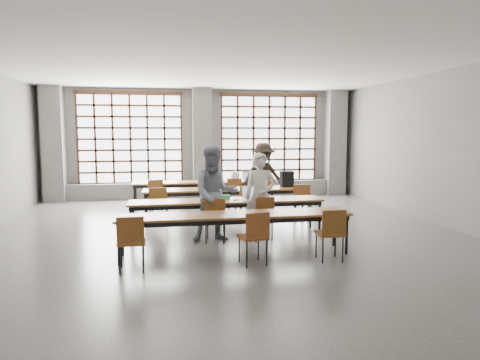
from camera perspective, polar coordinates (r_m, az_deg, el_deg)
name	(u,v)px	position (r m, az deg, el deg)	size (l,w,h in m)	color
floor	(224,236)	(8.86, -2.10, -7.46)	(11.00, 11.00, 0.00)	#50504D
ceiling	(224,62)	(8.71, -2.20, 15.49)	(11.00, 11.00, 0.00)	silver
wall_back	(201,143)	(14.08, -5.16, 4.89)	(10.00, 10.00, 0.00)	slate
wall_front	(322,183)	(3.26, 10.91, -0.39)	(10.00, 10.00, 0.00)	slate
wall_right	(448,149)	(10.52, 26.02, 3.73)	(11.00, 11.00, 0.00)	slate
column_left	(54,144)	(14.15, -23.59, 4.38)	(0.60, 0.55, 3.50)	#525250
column_mid	(202,144)	(13.80, -5.06, 4.86)	(0.60, 0.55, 3.50)	#525250
column_right	(335,143)	(14.87, 12.56, 4.84)	(0.60, 0.55, 3.50)	#525250
window_left	(130,139)	(13.99, -14.40, 5.31)	(3.32, 0.12, 3.00)	white
window_right	(269,139)	(14.36, 3.89, 5.53)	(3.32, 0.12, 3.00)	white
sill_ledge	(202,190)	(14.00, -5.03, -1.28)	(9.80, 0.35, 0.50)	#525250
desk_row_a	(204,184)	(12.17, -4.79, -0.48)	(4.00, 0.70, 0.73)	brown
desk_row_b	(225,191)	(10.61, -2.02, -1.49)	(4.00, 0.70, 0.73)	brown
desk_row_c	(227,203)	(8.87, -1.78, -3.06)	(4.00, 0.70, 0.73)	brown
desk_row_d	(235,217)	(7.38, -0.66, -5.01)	(4.00, 0.70, 0.73)	brown
chair_back_left	(154,192)	(11.53, -11.35, -1.62)	(0.52, 0.52, 0.88)	brown
chair_back_mid	(235,190)	(11.67, -0.69, -1.39)	(0.51, 0.51, 0.88)	brown
chair_back_right	(265,190)	(11.83, 3.31, -1.30)	(0.49, 0.50, 0.88)	brown
chair_mid_left	(159,202)	(9.91, -10.78, -2.92)	(0.46, 0.46, 0.88)	brown
chair_mid_centre	(246,200)	(10.08, 0.80, -2.65)	(0.49, 0.49, 0.88)	brown
chair_mid_right	(302,198)	(10.42, 8.21, -2.41)	(0.52, 0.52, 0.88)	brown
chair_front_left	(215,215)	(8.24, -3.33, -4.71)	(0.49, 0.50, 0.88)	brown
chair_front_right	(262,214)	(8.40, 3.00, -4.50)	(0.49, 0.49, 0.88)	brown
chair_near_left	(131,238)	(6.72, -14.32, -7.47)	(0.43, 0.44, 0.88)	brown
chair_near_mid	(255,233)	(6.84, 1.98, -7.03)	(0.49, 0.49, 0.88)	brown
chair_near_right	(331,230)	(7.21, 12.08, -6.47)	(0.43, 0.44, 0.88)	brown
student_male	(260,196)	(8.46, 2.73, -2.19)	(0.63, 0.41, 1.72)	silver
student_female	(215,194)	(8.30, -3.35, -1.86)	(0.91, 0.71, 1.86)	navy
student_back	(263,176)	(11.90, 3.11, 0.57)	(1.18, 0.68, 1.82)	black
laptop_front	(251,195)	(9.05, 1.54, -2.06)	(0.39, 0.34, 0.26)	#AEADB2
laptop_back	(249,178)	(12.45, 1.26, 0.28)	(0.44, 0.41, 0.26)	#B8B9BD
mouse	(272,198)	(9.02, 4.23, -2.37)	(0.10, 0.06, 0.04)	silver
green_box	(224,197)	(8.93, -2.17, -2.28)	(0.25, 0.09, 0.09)	green
phone	(236,200)	(8.79, -0.52, -2.66)	(0.13, 0.06, 0.01)	black
paper_sheet_b	(213,189)	(10.51, -3.61, -1.21)	(0.30, 0.21, 0.00)	silver
paper_sheet_c	(229,188)	(10.61, -1.49, -1.12)	(0.30, 0.21, 0.00)	silver
backpack	(287,179)	(10.95, 6.26, 0.13)	(0.32, 0.20, 0.40)	black
plastic_bag	(235,176)	(12.31, -0.65, 0.60)	(0.26, 0.21, 0.29)	silver
red_pouch	(131,239)	(6.81, -14.28, -7.61)	(0.20, 0.08, 0.06)	maroon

